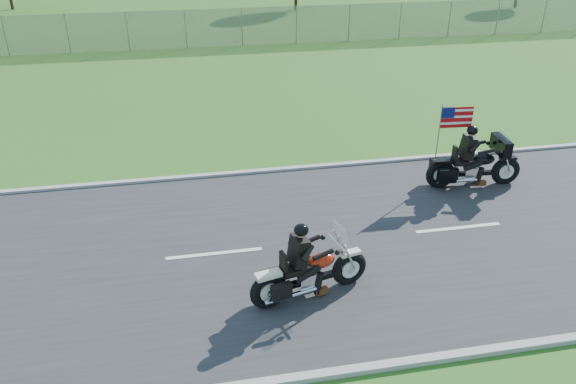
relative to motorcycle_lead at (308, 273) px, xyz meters
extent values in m
plane|color=#315119|center=(0.21, 1.84, -0.56)|extent=(420.00, 420.00, 0.00)
cube|color=#28282B|center=(0.21, 1.84, -0.54)|extent=(120.00, 8.00, 0.04)
cube|color=#9E9B93|center=(0.21, 5.89, -0.51)|extent=(120.00, 0.18, 0.12)
cube|color=#9E9B93|center=(0.21, -2.21, -0.51)|extent=(120.00, 0.18, 0.12)
cube|color=gray|center=(-4.79, 21.84, 0.44)|extent=(60.00, 0.03, 2.00)
torus|color=black|center=(0.93, 0.23, -0.15)|extent=(0.82, 0.38, 0.80)
torus|color=black|center=(-0.85, -0.21, -0.15)|extent=(0.82, 0.38, 0.80)
ellipsoid|color=#B5250D|center=(0.27, 0.07, 0.24)|extent=(0.67, 0.48, 0.30)
cube|color=black|center=(-0.27, -0.07, 0.19)|extent=(0.65, 0.46, 0.13)
cube|color=black|center=(-0.22, -0.05, 0.61)|extent=(0.36, 0.48, 0.59)
sphere|color=black|center=(-0.17, -0.04, 1.08)|extent=(0.35, 0.35, 0.29)
cube|color=silver|center=(0.69, 0.17, 0.75)|extent=(0.16, 0.49, 0.43)
torus|color=black|center=(6.57, 3.88, -0.14)|extent=(0.84, 0.26, 0.83)
torus|color=black|center=(4.67, 4.02, -0.14)|extent=(0.84, 0.26, 0.83)
ellipsoid|color=black|center=(5.87, 3.93, 0.27)|extent=(0.65, 0.40, 0.31)
cube|color=black|center=(5.29, 3.97, 0.22)|extent=(0.64, 0.38, 0.13)
cube|color=black|center=(5.34, 3.97, 0.66)|extent=(0.30, 0.47, 0.62)
sphere|color=black|center=(5.40, 3.96, 1.14)|extent=(0.32, 0.32, 0.30)
cube|color=black|center=(6.29, 3.90, 0.66)|extent=(0.31, 0.91, 0.45)
cube|color=#B70C11|center=(5.03, 4.22, 1.44)|extent=(0.90, 0.09, 0.58)
camera|label=1|loc=(-2.13, -8.98, 6.76)|focal=35.00mm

